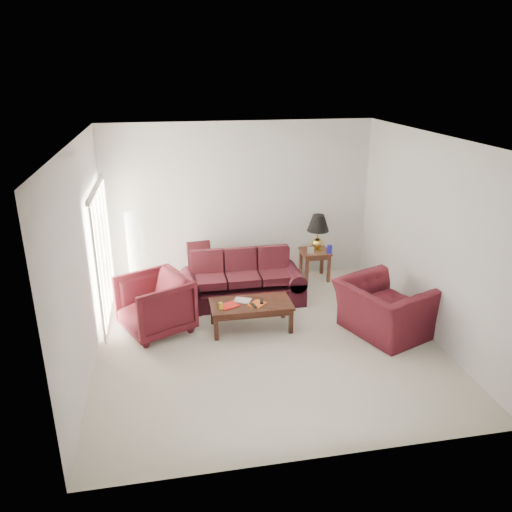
# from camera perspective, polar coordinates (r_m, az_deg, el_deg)

# --- Properties ---
(floor) EXTENTS (5.00, 5.00, 0.00)m
(floor) POSITION_cam_1_polar(r_m,az_deg,el_deg) (7.68, 1.19, -9.57)
(floor) COLOR beige
(floor) RESTS_ON ground
(blinds) EXTENTS (0.10, 2.00, 2.16)m
(blinds) POSITION_cam_1_polar(r_m,az_deg,el_deg) (8.34, -17.16, 0.18)
(blinds) COLOR silver
(blinds) RESTS_ON ground
(sofa) EXTENTS (2.15, 0.99, 0.87)m
(sofa) POSITION_cam_1_polar(r_m,az_deg,el_deg) (8.68, -1.61, -2.63)
(sofa) COLOR black
(sofa) RESTS_ON ground
(throw_pillow) EXTENTS (0.44, 0.25, 0.44)m
(throw_pillow) POSITION_cam_1_polar(r_m,az_deg,el_deg) (9.20, -6.55, 0.36)
(throw_pillow) COLOR black
(throw_pillow) RESTS_ON sofa
(end_table) EXTENTS (0.56, 0.56, 0.58)m
(end_table) POSITION_cam_1_polar(r_m,az_deg,el_deg) (9.76, 6.71, -0.98)
(end_table) COLOR #57261D
(end_table) RESTS_ON ground
(table_lamp) EXTENTS (0.43, 0.43, 0.70)m
(table_lamp) POSITION_cam_1_polar(r_m,az_deg,el_deg) (9.59, 7.08, 2.68)
(table_lamp) COLOR gold
(table_lamp) RESTS_ON end_table
(clock) EXTENTS (0.13, 0.07, 0.13)m
(clock) POSITION_cam_1_polar(r_m,az_deg,el_deg) (9.48, 6.26, 0.66)
(clock) COLOR silver
(clock) RESTS_ON end_table
(blue_canister) EXTENTS (0.11, 0.11, 0.16)m
(blue_canister) POSITION_cam_1_polar(r_m,az_deg,el_deg) (9.53, 8.40, 0.77)
(blue_canister) COLOR #2019A5
(blue_canister) RESTS_ON end_table
(picture_frame) EXTENTS (0.19, 0.21, 0.06)m
(picture_frame) POSITION_cam_1_polar(r_m,az_deg,el_deg) (9.74, 5.77, 1.38)
(picture_frame) COLOR silver
(picture_frame) RESTS_ON end_table
(floor_lamp) EXTENTS (0.31, 0.31, 1.56)m
(floor_lamp) POSITION_cam_1_polar(r_m,az_deg,el_deg) (9.12, -13.79, 0.25)
(floor_lamp) COLOR silver
(floor_lamp) RESTS_ON ground
(armchair_left) EXTENTS (1.31, 1.30, 0.90)m
(armchair_left) POSITION_cam_1_polar(r_m,az_deg,el_deg) (7.89, -11.49, -5.45)
(armchair_left) COLOR #450F16
(armchair_left) RESTS_ON ground
(armchair_right) EXTENTS (1.50, 1.59, 0.82)m
(armchair_right) POSITION_cam_1_polar(r_m,az_deg,el_deg) (7.94, 14.38, -5.85)
(armchair_right) COLOR #420F17
(armchair_right) RESTS_ON ground
(coffee_table) EXTENTS (1.31, 0.73, 0.44)m
(coffee_table) POSITION_cam_1_polar(r_m,az_deg,el_deg) (7.90, -0.57, -6.83)
(coffee_table) COLOR #311C0E
(coffee_table) RESTS_ON ground
(magazine_red) EXTENTS (0.34, 0.30, 0.02)m
(magazine_red) POSITION_cam_1_polar(r_m,az_deg,el_deg) (7.71, -3.10, -5.68)
(magazine_red) COLOR red
(magazine_red) RESTS_ON coffee_table
(magazine_white) EXTENTS (0.31, 0.28, 0.01)m
(magazine_white) POSITION_cam_1_polar(r_m,az_deg,el_deg) (7.87, -1.57, -5.08)
(magazine_white) COLOR beige
(magazine_white) RESTS_ON coffee_table
(magazine_orange) EXTENTS (0.33, 0.33, 0.02)m
(magazine_orange) POSITION_cam_1_polar(r_m,az_deg,el_deg) (7.75, 0.14, -5.52)
(magazine_orange) COLOR #C74F17
(magazine_orange) RESTS_ON coffee_table
(remote_a) EXTENTS (0.09, 0.17, 0.02)m
(remote_a) POSITION_cam_1_polar(r_m,az_deg,el_deg) (7.65, -0.25, -5.69)
(remote_a) COLOR black
(remote_a) RESTS_ON coffee_table
(remote_b) EXTENTS (0.09, 0.18, 0.02)m
(remote_b) POSITION_cam_1_polar(r_m,az_deg,el_deg) (7.80, 0.66, -5.16)
(remote_b) COLOR black
(remote_b) RESTS_ON coffee_table
(yellow_glass) EXTENTS (0.07, 0.07, 0.11)m
(yellow_glass) POSITION_cam_1_polar(r_m,az_deg,el_deg) (7.61, -4.07, -5.69)
(yellow_glass) COLOR gold
(yellow_glass) RESTS_ON coffee_table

